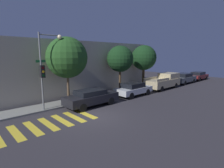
{
  "coord_description": "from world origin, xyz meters",
  "views": [
    {
      "loc": [
        -6.88,
        -9.44,
        4.27
      ],
      "look_at": [
        3.83,
        2.1,
        1.6
      ],
      "focal_mm": 28.0,
      "sensor_mm": 36.0,
      "label": 1
    }
  ],
  "objects_px": {
    "pickup_truck": "(164,81)",
    "tree_midblock": "(120,59)",
    "sedan_near_corner": "(91,97)",
    "sedan_middle": "(133,89)",
    "sedan_tail_of_row": "(198,76)",
    "sedan_far_end": "(184,78)",
    "tree_near_corner": "(67,58)",
    "traffic_light_pole": "(46,63)",
    "tree_far_end": "(144,58)"
  },
  "relations": [
    {
      "from": "traffic_light_pole",
      "to": "sedan_tail_of_row",
      "type": "distance_m",
      "value": 25.45
    },
    {
      "from": "pickup_truck",
      "to": "tree_midblock",
      "type": "height_order",
      "value": "tree_midblock"
    },
    {
      "from": "sedan_middle",
      "to": "pickup_truck",
      "type": "relative_size",
      "value": 0.79
    },
    {
      "from": "sedan_far_end",
      "to": "sedan_middle",
      "type": "bearing_deg",
      "value": 180.0
    },
    {
      "from": "sedan_far_end",
      "to": "sedan_tail_of_row",
      "type": "xyz_separation_m",
      "value": [
        5.23,
        0.0,
        -0.07
      ]
    },
    {
      "from": "tree_midblock",
      "to": "sedan_near_corner",
      "type": "bearing_deg",
      "value": -160.27
    },
    {
      "from": "traffic_light_pole",
      "to": "tree_near_corner",
      "type": "relative_size",
      "value": 1.02
    },
    {
      "from": "sedan_far_end",
      "to": "tree_midblock",
      "type": "relative_size",
      "value": 0.88
    },
    {
      "from": "sedan_far_end",
      "to": "sedan_tail_of_row",
      "type": "height_order",
      "value": "sedan_far_end"
    },
    {
      "from": "sedan_near_corner",
      "to": "sedan_far_end",
      "type": "height_order",
      "value": "sedan_far_end"
    },
    {
      "from": "tree_near_corner",
      "to": "tree_far_end",
      "type": "distance_m",
      "value": 10.61
    },
    {
      "from": "sedan_middle",
      "to": "tree_midblock",
      "type": "height_order",
      "value": "tree_midblock"
    },
    {
      "from": "sedan_middle",
      "to": "tree_midblock",
      "type": "relative_size",
      "value": 0.81
    },
    {
      "from": "sedan_middle",
      "to": "sedan_tail_of_row",
      "type": "relative_size",
      "value": 0.92
    },
    {
      "from": "traffic_light_pole",
      "to": "pickup_truck",
      "type": "relative_size",
      "value": 1.09
    },
    {
      "from": "sedan_middle",
      "to": "pickup_truck",
      "type": "xyz_separation_m",
      "value": [
        5.92,
        0.0,
        0.21
      ]
    },
    {
      "from": "pickup_truck",
      "to": "sedan_tail_of_row",
      "type": "bearing_deg",
      "value": -0.0
    },
    {
      "from": "traffic_light_pole",
      "to": "tree_near_corner",
      "type": "bearing_deg",
      "value": 17.2
    },
    {
      "from": "sedan_near_corner",
      "to": "tree_midblock",
      "type": "relative_size",
      "value": 0.88
    },
    {
      "from": "sedan_near_corner",
      "to": "sedan_tail_of_row",
      "type": "height_order",
      "value": "sedan_tail_of_row"
    },
    {
      "from": "sedan_far_end",
      "to": "pickup_truck",
      "type": "bearing_deg",
      "value": 180.0
    },
    {
      "from": "tree_near_corner",
      "to": "tree_midblock",
      "type": "xyz_separation_m",
      "value": [
        6.38,
        0.0,
        -0.22
      ]
    },
    {
      "from": "sedan_far_end",
      "to": "tree_midblock",
      "type": "height_order",
      "value": "tree_midblock"
    },
    {
      "from": "sedan_near_corner",
      "to": "tree_midblock",
      "type": "distance_m",
      "value": 6.43
    },
    {
      "from": "sedan_near_corner",
      "to": "sedan_middle",
      "type": "distance_m",
      "value": 5.4
    },
    {
      "from": "sedan_near_corner",
      "to": "tree_near_corner",
      "type": "xyz_separation_m",
      "value": [
        -1.05,
        1.91,
        3.25
      ]
    },
    {
      "from": "sedan_far_end",
      "to": "traffic_light_pole",
      "type": "bearing_deg",
      "value": 176.36
    },
    {
      "from": "sedan_middle",
      "to": "sedan_far_end",
      "type": "xyz_separation_m",
      "value": [
        11.5,
        -0.0,
        0.08
      ]
    },
    {
      "from": "pickup_truck",
      "to": "sedan_tail_of_row",
      "type": "distance_m",
      "value": 10.82
    },
    {
      "from": "sedan_near_corner",
      "to": "pickup_truck",
      "type": "height_order",
      "value": "pickup_truck"
    },
    {
      "from": "traffic_light_pole",
      "to": "tree_midblock",
      "type": "xyz_separation_m",
      "value": [
        8.45,
        0.64,
        0.13
      ]
    },
    {
      "from": "traffic_light_pole",
      "to": "tree_far_end",
      "type": "relative_size",
      "value": 1.08
    },
    {
      "from": "tree_near_corner",
      "to": "pickup_truck",
      "type": "bearing_deg",
      "value": -8.79
    },
    {
      "from": "tree_near_corner",
      "to": "tree_far_end",
      "type": "xyz_separation_m",
      "value": [
        10.61,
        0.0,
        -0.15
      ]
    },
    {
      "from": "sedan_near_corner",
      "to": "traffic_light_pole",
      "type": "bearing_deg",
      "value": 157.81
    },
    {
      "from": "traffic_light_pole",
      "to": "tree_midblock",
      "type": "bearing_deg",
      "value": 4.33
    },
    {
      "from": "sedan_tail_of_row",
      "to": "tree_near_corner",
      "type": "distance_m",
      "value": 23.49
    },
    {
      "from": "sedan_middle",
      "to": "sedan_tail_of_row",
      "type": "distance_m",
      "value": 16.73
    },
    {
      "from": "sedan_middle",
      "to": "tree_far_end",
      "type": "height_order",
      "value": "tree_far_end"
    },
    {
      "from": "traffic_light_pole",
      "to": "sedan_near_corner",
      "type": "distance_m",
      "value": 4.45
    },
    {
      "from": "tree_near_corner",
      "to": "sedan_near_corner",
      "type": "bearing_deg",
      "value": -61.27
    },
    {
      "from": "pickup_truck",
      "to": "tree_midblock",
      "type": "distance_m",
      "value": 6.9
    },
    {
      "from": "tree_near_corner",
      "to": "tree_midblock",
      "type": "relative_size",
      "value": 1.1
    },
    {
      "from": "pickup_truck",
      "to": "tree_near_corner",
      "type": "xyz_separation_m",
      "value": [
        -12.37,
        1.91,
        3.06
      ]
    },
    {
      "from": "sedan_near_corner",
      "to": "sedan_middle",
      "type": "bearing_deg",
      "value": 0.0
    },
    {
      "from": "tree_near_corner",
      "to": "tree_midblock",
      "type": "height_order",
      "value": "tree_near_corner"
    },
    {
      "from": "pickup_truck",
      "to": "sedan_tail_of_row",
      "type": "height_order",
      "value": "pickup_truck"
    },
    {
      "from": "tree_midblock",
      "to": "tree_far_end",
      "type": "distance_m",
      "value": 4.23
    },
    {
      "from": "pickup_truck",
      "to": "sedan_far_end",
      "type": "xyz_separation_m",
      "value": [
        5.58,
        -0.0,
        -0.14
      ]
    },
    {
      "from": "sedan_middle",
      "to": "tree_near_corner",
      "type": "height_order",
      "value": "tree_near_corner"
    }
  ]
}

